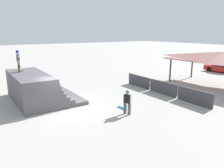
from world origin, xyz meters
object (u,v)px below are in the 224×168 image
skateboard_on_deck (21,70)px  parked_car_red (222,68)px  skater_on_deck (18,59)px  skateboard_on_ground (122,108)px  bystander_walking (127,100)px

skateboard_on_deck → parked_car_red: bearing=74.6°
skater_on_deck → skateboard_on_ground: size_ratio=2.06×
parked_car_red → skateboard_on_deck: bearing=-98.7°
skater_on_deck → skateboard_on_deck: (-0.58, 0.23, -0.89)m
bystander_walking → parked_car_red: (-4.91, 18.89, -0.32)m
bystander_walking → parked_car_red: size_ratio=0.37×
skateboard_on_deck → bystander_walking: skateboard_on_deck is taller
skater_on_deck → skateboard_on_deck: skater_on_deck is taller
skater_on_deck → bystander_walking: 8.88m
parked_car_red → skater_on_deck: bearing=-97.3°
skateboard_on_deck → skateboard_on_ground: size_ratio=1.02×
skateboard_on_deck → skateboard_on_ground: 8.60m
skater_on_deck → parked_car_red: (2.28, 23.66, -2.42)m
skater_on_deck → skateboard_on_deck: size_ratio=2.02×
skater_on_deck → bystander_walking: skater_on_deck is taller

